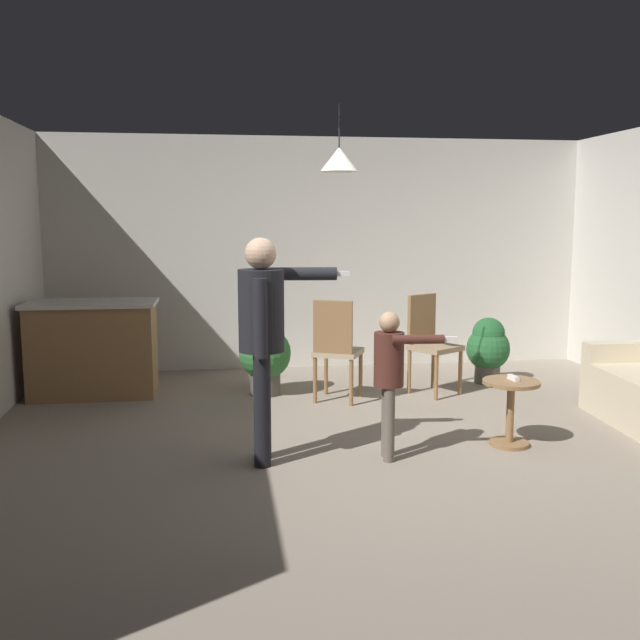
{
  "coord_description": "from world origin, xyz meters",
  "views": [
    {
      "loc": [
        -1.17,
        -5.09,
        1.76
      ],
      "look_at": [
        -0.44,
        0.13,
        1.0
      ],
      "focal_mm": 39.56,
      "sensor_mm": 36.0,
      "label": 1
    }
  ],
  "objects_px": {
    "person_adult": "(263,325)",
    "potted_plant_corner": "(488,347)",
    "spare_remote_on_table": "(513,378)",
    "dining_chair_by_counter": "(336,346)",
    "potted_plant_by_wall": "(265,351)",
    "kitchen_counter": "(93,348)",
    "side_table_by_couch": "(510,405)",
    "person_child": "(390,368)",
    "dining_chair_near_wall": "(430,340)"
  },
  "relations": [
    {
      "from": "person_adult",
      "to": "potted_plant_corner",
      "type": "height_order",
      "value": "person_adult"
    },
    {
      "from": "potted_plant_corner",
      "to": "spare_remote_on_table",
      "type": "bearing_deg",
      "value": -106.36
    },
    {
      "from": "person_adult",
      "to": "potted_plant_corner",
      "type": "relative_size",
      "value": 2.29
    },
    {
      "from": "dining_chair_by_counter",
      "to": "potted_plant_by_wall",
      "type": "relative_size",
      "value": 1.25
    },
    {
      "from": "kitchen_counter",
      "to": "person_adult",
      "type": "height_order",
      "value": "person_adult"
    },
    {
      "from": "person_adult",
      "to": "dining_chair_by_counter",
      "type": "xyz_separation_m",
      "value": [
        0.79,
        1.62,
        -0.47
      ]
    },
    {
      "from": "kitchen_counter",
      "to": "side_table_by_couch",
      "type": "relative_size",
      "value": 2.42
    },
    {
      "from": "potted_plant_corner",
      "to": "side_table_by_couch",
      "type": "bearing_deg",
      "value": -106.76
    },
    {
      "from": "dining_chair_by_counter",
      "to": "potted_plant_by_wall",
      "type": "bearing_deg",
      "value": 175.47
    },
    {
      "from": "kitchen_counter",
      "to": "dining_chair_by_counter",
      "type": "relative_size",
      "value": 1.26
    },
    {
      "from": "person_child",
      "to": "potted_plant_by_wall",
      "type": "distance_m",
      "value": 2.22
    },
    {
      "from": "person_adult",
      "to": "potted_plant_corner",
      "type": "bearing_deg",
      "value": 135.73
    },
    {
      "from": "person_child",
      "to": "spare_remote_on_table",
      "type": "relative_size",
      "value": 8.44
    },
    {
      "from": "side_table_by_couch",
      "to": "potted_plant_corner",
      "type": "bearing_deg",
      "value": 73.24
    },
    {
      "from": "potted_plant_corner",
      "to": "dining_chair_by_counter",
      "type": "bearing_deg",
      "value": -162.36
    },
    {
      "from": "potted_plant_by_wall",
      "to": "person_adult",
      "type": "bearing_deg",
      "value": -93.74
    },
    {
      "from": "kitchen_counter",
      "to": "dining_chair_near_wall",
      "type": "bearing_deg",
      "value": -6.17
    },
    {
      "from": "potted_plant_corner",
      "to": "person_adult",
      "type": "bearing_deg",
      "value": -139.41
    },
    {
      "from": "dining_chair_near_wall",
      "to": "potted_plant_corner",
      "type": "bearing_deg",
      "value": 172.25
    },
    {
      "from": "person_adult",
      "to": "potted_plant_by_wall",
      "type": "distance_m",
      "value": 2.09
    },
    {
      "from": "kitchen_counter",
      "to": "potted_plant_corner",
      "type": "distance_m",
      "value": 4.11
    },
    {
      "from": "kitchen_counter",
      "to": "potted_plant_by_wall",
      "type": "relative_size",
      "value": 1.57
    },
    {
      "from": "dining_chair_by_counter",
      "to": "potted_plant_by_wall",
      "type": "distance_m",
      "value": 0.77
    },
    {
      "from": "person_child",
      "to": "person_adult",
      "type": "bearing_deg",
      "value": -89.02
    },
    {
      "from": "side_table_by_couch",
      "to": "potted_plant_by_wall",
      "type": "height_order",
      "value": "potted_plant_by_wall"
    },
    {
      "from": "dining_chair_by_counter",
      "to": "dining_chair_near_wall",
      "type": "xyz_separation_m",
      "value": [
        1.0,
        0.23,
        0.0
      ]
    },
    {
      "from": "dining_chair_near_wall",
      "to": "potted_plant_by_wall",
      "type": "bearing_deg",
      "value": -36.52
    },
    {
      "from": "person_adult",
      "to": "dining_chair_near_wall",
      "type": "bearing_deg",
      "value": 141.08
    },
    {
      "from": "kitchen_counter",
      "to": "dining_chair_near_wall",
      "type": "distance_m",
      "value": 3.38
    },
    {
      "from": "dining_chair_near_wall",
      "to": "potted_plant_by_wall",
      "type": "relative_size",
      "value": 1.25
    },
    {
      "from": "spare_remote_on_table",
      "to": "potted_plant_by_wall",
      "type": "bearing_deg",
      "value": 133.89
    },
    {
      "from": "side_table_by_couch",
      "to": "spare_remote_on_table",
      "type": "xyz_separation_m",
      "value": [
        0.02,
        0.01,
        0.21
      ]
    },
    {
      "from": "dining_chair_near_wall",
      "to": "spare_remote_on_table",
      "type": "bearing_deg",
      "value": 63.61
    },
    {
      "from": "dining_chair_by_counter",
      "to": "potted_plant_corner",
      "type": "bearing_deg",
      "value": 43.12
    },
    {
      "from": "side_table_by_couch",
      "to": "potted_plant_corner",
      "type": "relative_size",
      "value": 0.73
    },
    {
      "from": "dining_chair_by_counter",
      "to": "potted_plant_by_wall",
      "type": "xyz_separation_m",
      "value": [
        -0.66,
        0.38,
        -0.1
      ]
    },
    {
      "from": "kitchen_counter",
      "to": "dining_chair_by_counter",
      "type": "distance_m",
      "value": 2.43
    },
    {
      "from": "potted_plant_by_wall",
      "to": "spare_remote_on_table",
      "type": "bearing_deg",
      "value": -46.11
    },
    {
      "from": "person_adult",
      "to": "person_child",
      "type": "xyz_separation_m",
      "value": [
        0.91,
        -0.06,
        -0.33
      ]
    },
    {
      "from": "kitchen_counter",
      "to": "side_table_by_couch",
      "type": "xyz_separation_m",
      "value": [
        3.49,
        -2.1,
        -0.15
      ]
    },
    {
      "from": "potted_plant_by_wall",
      "to": "spare_remote_on_table",
      "type": "relative_size",
      "value": 6.17
    },
    {
      "from": "person_adult",
      "to": "dining_chair_by_counter",
      "type": "bearing_deg",
      "value": 159.11
    },
    {
      "from": "side_table_by_couch",
      "to": "potted_plant_by_wall",
      "type": "relative_size",
      "value": 0.65
    },
    {
      "from": "potted_plant_by_wall",
      "to": "side_table_by_couch",
      "type": "bearing_deg",
      "value": -46.55
    },
    {
      "from": "dining_chair_by_counter",
      "to": "person_child",
      "type": "bearing_deg",
      "value": -60.36
    },
    {
      "from": "side_table_by_couch",
      "to": "spare_remote_on_table",
      "type": "bearing_deg",
      "value": 28.76
    },
    {
      "from": "person_adult",
      "to": "potted_plant_corner",
      "type": "xyz_separation_m",
      "value": [
        2.54,
        2.18,
        -0.62
      ]
    },
    {
      "from": "person_adult",
      "to": "spare_remote_on_table",
      "type": "distance_m",
      "value": 2.0
    },
    {
      "from": "dining_chair_near_wall",
      "to": "potted_plant_corner",
      "type": "height_order",
      "value": "dining_chair_near_wall"
    },
    {
      "from": "person_adult",
      "to": "spare_remote_on_table",
      "type": "relative_size",
      "value": 12.54
    }
  ]
}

